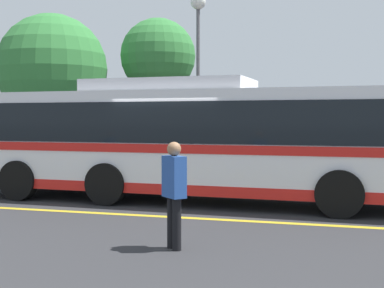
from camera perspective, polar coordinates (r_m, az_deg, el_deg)
ground_plane at (r=13.22m, az=-1.50°, el=-6.16°), size 220.00×220.00×0.00m
lane_strip_0 at (r=11.23m, az=-3.15°, el=-7.73°), size 31.55×0.20×0.01m
curb_strip at (r=18.80m, az=4.85°, el=-3.30°), size 39.55×0.36×0.15m
transit_bus at (r=13.16m, az=-0.06°, el=0.57°), size 11.94×3.02×3.00m
parked_car_1 at (r=19.45m, az=-10.97°, el=-1.31°), size 4.76×1.87×1.37m
parked_car_2 at (r=17.55m, az=4.50°, el=-1.68°), size 4.07×1.97×1.36m
pedestrian_2 at (r=8.32m, az=-1.92°, el=-4.76°), size 0.46×0.45×1.68m
street_lamp at (r=20.83m, az=0.66°, el=11.55°), size 0.59×0.59×6.79m
tree_1 at (r=23.68m, az=-14.68°, el=7.73°), size 4.66×4.66×6.48m
tree_2 at (r=23.79m, az=-3.65°, el=9.30°), size 3.29×3.29×6.44m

